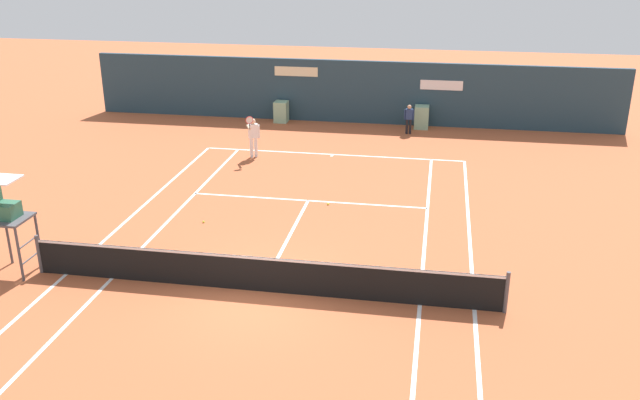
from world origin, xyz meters
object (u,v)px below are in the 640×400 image
(umpire_chair, at_px, (7,213))
(player_on_baseline, at_px, (253,134))
(ball_kid_centre_post, at_px, (409,117))
(tennis_ball_by_sideline, at_px, (204,222))
(tennis_ball_mid_court, at_px, (328,204))

(umpire_chair, relative_size, player_on_baseline, 1.43)
(player_on_baseline, bearing_deg, ball_kid_centre_post, -167.84)
(tennis_ball_by_sideline, height_order, tennis_ball_mid_court, same)
(player_on_baseline, height_order, ball_kid_centre_post, player_on_baseline)
(umpire_chair, relative_size, ball_kid_centre_post, 1.98)
(umpire_chair, xyz_separation_m, tennis_ball_mid_court, (7.39, 6.21, -1.65))
(ball_kid_centre_post, relative_size, tennis_ball_by_sideline, 19.56)
(umpire_chair, bearing_deg, ball_kid_centre_post, 148.33)
(ball_kid_centre_post, relative_size, tennis_ball_mid_court, 19.56)
(player_on_baseline, relative_size, ball_kid_centre_post, 1.38)
(player_on_baseline, bearing_deg, tennis_ball_by_sideline, 66.27)
(ball_kid_centre_post, bearing_deg, tennis_ball_mid_court, 71.12)
(umpire_chair, xyz_separation_m, player_on_baseline, (3.59, 10.86, -0.73))
(player_on_baseline, xyz_separation_m, tennis_ball_mid_court, (3.80, -4.66, -0.92))
(umpire_chair, height_order, player_on_baseline, umpire_chair)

